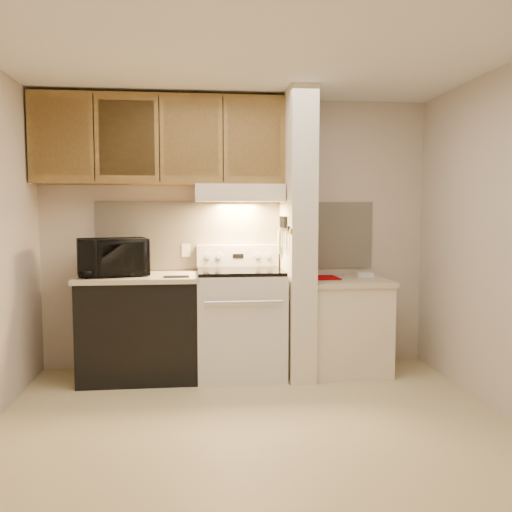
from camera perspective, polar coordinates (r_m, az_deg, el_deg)
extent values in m
plane|color=#CCBC8C|center=(3.89, -0.25, -17.36)|extent=(3.60, 3.60, 0.00)
plane|color=white|center=(3.75, -0.26, 20.75)|extent=(3.60, 3.60, 0.00)
cube|color=beige|center=(5.11, -1.99, 2.34)|extent=(3.60, 2.50, 0.02)
cube|color=beige|center=(4.20, 24.99, 1.36)|extent=(0.02, 3.00, 2.50)
cube|color=beige|center=(5.09, -1.98, 2.17)|extent=(2.60, 0.02, 0.63)
cube|color=silver|center=(4.86, -1.66, -7.17)|extent=(0.76, 0.65, 0.92)
cube|color=black|center=(4.55, -1.35, -7.51)|extent=(0.50, 0.01, 0.30)
cylinder|color=silver|center=(4.47, -1.31, -4.85)|extent=(0.65, 0.02, 0.02)
cube|color=black|center=(4.79, -1.67, -1.60)|extent=(0.74, 0.64, 0.03)
cube|color=silver|center=(5.06, -1.93, 0.05)|extent=(0.76, 0.08, 0.20)
cube|color=black|center=(5.02, -1.89, 0.01)|extent=(0.10, 0.01, 0.04)
cylinder|color=silver|center=(5.00, -5.09, -0.02)|extent=(0.05, 0.02, 0.05)
cylinder|color=silver|center=(5.00, -3.95, -0.01)|extent=(0.05, 0.02, 0.05)
cylinder|color=silver|center=(5.03, 0.15, 0.03)|extent=(0.05, 0.02, 0.05)
cylinder|color=silver|center=(5.04, 1.28, 0.04)|extent=(0.05, 0.02, 0.05)
cube|color=black|center=(4.89, -12.09, -7.51)|extent=(1.00, 0.63, 0.87)
cube|color=beige|center=(4.81, -12.19, -2.21)|extent=(1.04, 0.67, 0.04)
cube|color=black|center=(4.59, -8.38, -2.16)|extent=(0.21, 0.07, 0.01)
cylinder|color=#316C68|center=(4.70, -11.73, -1.55)|extent=(0.08, 0.08, 0.09)
cube|color=beige|center=(5.08, -7.37, 0.60)|extent=(0.08, 0.01, 0.12)
imported|color=black|center=(4.80, -14.86, -0.12)|extent=(0.66, 0.52, 0.32)
cube|color=silver|center=(4.82, 4.38, 2.19)|extent=(0.22, 0.70, 2.50)
cube|color=olive|center=(4.80, 3.02, 2.78)|extent=(0.01, 0.70, 0.04)
cube|color=black|center=(4.75, 3.04, 3.00)|extent=(0.02, 0.42, 0.04)
cube|color=silver|center=(4.59, 3.21, 1.69)|extent=(0.01, 0.03, 0.16)
cylinder|color=black|center=(4.60, 3.19, 3.56)|extent=(0.02, 0.02, 0.10)
cube|color=silver|center=(4.68, 3.03, 1.62)|extent=(0.01, 0.04, 0.18)
cylinder|color=black|center=(4.67, 3.05, 3.58)|extent=(0.02, 0.02, 0.10)
cube|color=silver|center=(4.76, 2.88, 1.56)|extent=(0.01, 0.04, 0.20)
cylinder|color=black|center=(4.73, 2.93, 3.60)|extent=(0.02, 0.02, 0.10)
cube|color=silver|center=(4.82, 2.76, 1.84)|extent=(0.01, 0.04, 0.16)
cylinder|color=black|center=(4.83, 2.74, 3.62)|extent=(0.02, 0.02, 0.10)
cube|color=silver|center=(4.90, 2.62, 1.77)|extent=(0.01, 0.04, 0.18)
cylinder|color=black|center=(4.90, 2.61, 3.64)|extent=(0.02, 0.02, 0.10)
cube|color=gray|center=(4.97, 2.52, 1.49)|extent=(0.03, 0.09, 0.22)
cube|color=beige|center=(5.04, 9.51, -7.46)|extent=(0.70, 0.60, 0.81)
cube|color=beige|center=(4.96, 9.58, -2.66)|extent=(0.74, 0.64, 0.04)
cube|color=#A40003|center=(5.01, 7.29, -2.27)|extent=(0.24, 0.32, 0.01)
cube|color=white|center=(5.19, 11.38, -1.92)|extent=(0.15, 0.11, 0.04)
cube|color=beige|center=(4.88, -1.81, 6.63)|extent=(0.78, 0.44, 0.15)
cube|color=beige|center=(4.67, -1.61, 6.16)|extent=(0.78, 0.04, 0.06)
cube|color=olive|center=(4.96, -10.01, 11.86)|extent=(2.18, 0.33, 0.77)
cube|color=olive|center=(4.92, -19.88, 11.71)|extent=(0.46, 0.01, 0.63)
cube|color=black|center=(4.87, -16.70, 11.87)|extent=(0.01, 0.01, 0.73)
cube|color=olive|center=(4.83, -13.44, 12.00)|extent=(0.46, 0.01, 0.63)
cube|color=black|center=(4.80, -10.14, 12.10)|extent=(0.01, 0.01, 0.73)
cube|color=olive|center=(4.79, -6.82, 12.15)|extent=(0.46, 0.01, 0.63)
cube|color=black|center=(4.80, -3.48, 12.17)|extent=(0.01, 0.01, 0.73)
cube|color=olive|center=(4.82, -0.17, 12.15)|extent=(0.46, 0.01, 0.63)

